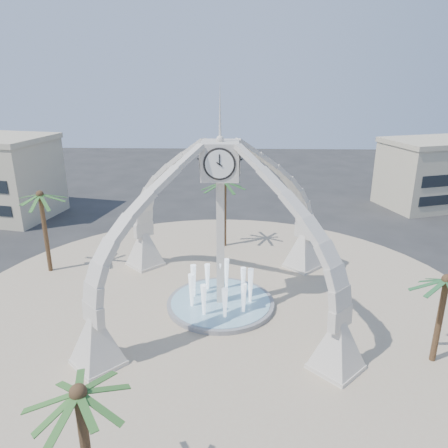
{
  "coord_description": "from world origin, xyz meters",
  "views": [
    {
      "loc": [
        1.13,
        -28.78,
        16.69
      ],
      "look_at": [
        0.19,
        2.0,
        5.84
      ],
      "focal_mm": 35.0,
      "sensor_mm": 36.0,
      "label": 1
    }
  ],
  "objects_px": {
    "clock_tower": "(220,225)",
    "palm_north": "(224,183)",
    "fountain": "(221,303)",
    "palm_south": "(78,395)",
    "palm_east": "(447,281)",
    "palm_west": "(40,196)"
  },
  "relations": [
    {
      "from": "clock_tower",
      "to": "palm_north",
      "type": "bearing_deg",
      "value": 90.31
    },
    {
      "from": "fountain",
      "to": "palm_north",
      "type": "xyz_separation_m",
      "value": [
        -0.06,
        11.91,
        6.27
      ]
    },
    {
      "from": "palm_south",
      "to": "palm_north",
      "type": "bearing_deg",
      "value": 81.39
    },
    {
      "from": "fountain",
      "to": "palm_east",
      "type": "xyz_separation_m",
      "value": [
        13.13,
        -6.1,
        5.12
      ]
    },
    {
      "from": "palm_south",
      "to": "palm_east",
      "type": "bearing_deg",
      "value": 30.72
    },
    {
      "from": "palm_west",
      "to": "palm_south",
      "type": "height_order",
      "value": "palm_west"
    },
    {
      "from": "palm_west",
      "to": "palm_north",
      "type": "bearing_deg",
      "value": 22.48
    },
    {
      "from": "clock_tower",
      "to": "palm_west",
      "type": "xyz_separation_m",
      "value": [
        -15.21,
        5.64,
        0.38
      ]
    },
    {
      "from": "clock_tower",
      "to": "fountain",
      "type": "relative_size",
      "value": 2.24
    },
    {
      "from": "fountain",
      "to": "palm_south",
      "type": "relative_size",
      "value": 1.18
    },
    {
      "from": "fountain",
      "to": "palm_west",
      "type": "xyz_separation_m",
      "value": [
        -15.21,
        5.64,
        6.59
      ]
    },
    {
      "from": "palm_west",
      "to": "palm_north",
      "type": "xyz_separation_m",
      "value": [
        15.15,
        6.27,
        -0.32
      ]
    },
    {
      "from": "palm_east",
      "to": "palm_north",
      "type": "relative_size",
      "value": 0.83
    },
    {
      "from": "palm_east",
      "to": "palm_north",
      "type": "bearing_deg",
      "value": 126.22
    },
    {
      "from": "palm_east",
      "to": "palm_south",
      "type": "relative_size",
      "value": 0.92
    },
    {
      "from": "palm_west",
      "to": "palm_south",
      "type": "relative_size",
      "value": 1.14
    },
    {
      "from": "clock_tower",
      "to": "palm_west",
      "type": "bearing_deg",
      "value": 159.64
    },
    {
      "from": "clock_tower",
      "to": "palm_west",
      "type": "distance_m",
      "value": 16.23
    },
    {
      "from": "fountain",
      "to": "palm_west",
      "type": "height_order",
      "value": "palm_west"
    },
    {
      "from": "palm_north",
      "to": "palm_south",
      "type": "distance_m",
      "value": 28.74
    },
    {
      "from": "fountain",
      "to": "palm_south",
      "type": "bearing_deg",
      "value": -104.82
    },
    {
      "from": "clock_tower",
      "to": "palm_east",
      "type": "xyz_separation_m",
      "value": [
        13.13,
        -6.1,
        -1.09
      ]
    }
  ]
}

